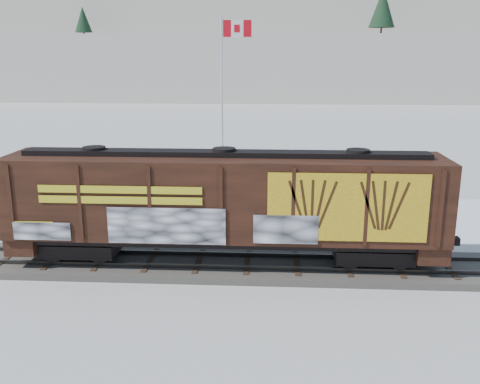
# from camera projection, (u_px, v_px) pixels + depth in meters

# --- Properties ---
(ground) EXTENTS (500.00, 500.00, 0.00)m
(ground) POSITION_uv_depth(u_px,v_px,m) (247.00, 269.00, 21.82)
(ground) COLOR white
(ground) RESTS_ON ground
(rail_track) EXTENTS (50.00, 3.40, 0.43)m
(rail_track) POSITION_uv_depth(u_px,v_px,m) (247.00, 265.00, 21.78)
(rail_track) COLOR #59544C
(rail_track) RESTS_ON ground
(parking_strip) EXTENTS (40.00, 8.00, 0.03)m
(parking_strip) POSITION_uv_depth(u_px,v_px,m) (254.00, 215.00, 29.06)
(parking_strip) COLOR white
(parking_strip) RESTS_ON ground
(hillside) EXTENTS (360.00, 110.00, 93.00)m
(hillside) POSITION_uv_depth(u_px,v_px,m) (270.00, 34.00, 153.38)
(hillside) COLOR white
(hillside) RESTS_ON ground
(hopper_railcar) EXTENTS (17.09, 3.06, 4.44)m
(hopper_railcar) POSITION_uv_depth(u_px,v_px,m) (225.00, 200.00, 21.14)
(hopper_railcar) COLOR black
(hopper_railcar) RESTS_ON rail_track
(flagpole) EXTENTS (2.30, 0.90, 10.73)m
(flagpole) POSITION_uv_depth(u_px,v_px,m) (224.00, 128.00, 34.23)
(flagpole) COLOR silver
(flagpole) RESTS_ON ground
(car_silver) EXTENTS (5.38, 3.50, 1.70)m
(car_silver) POSITION_uv_depth(u_px,v_px,m) (178.00, 196.00, 29.68)
(car_silver) COLOR #A0A2A7
(car_silver) RESTS_ON parking_strip
(car_white) EXTENTS (5.10, 3.55, 1.59)m
(car_white) POSITION_uv_depth(u_px,v_px,m) (281.00, 202.00, 28.62)
(car_white) COLOR silver
(car_white) RESTS_ON parking_strip
(car_dark) EXTENTS (5.23, 2.95, 1.43)m
(car_dark) POSITION_uv_depth(u_px,v_px,m) (329.00, 205.00, 28.39)
(car_dark) COLOR black
(car_dark) RESTS_ON parking_strip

